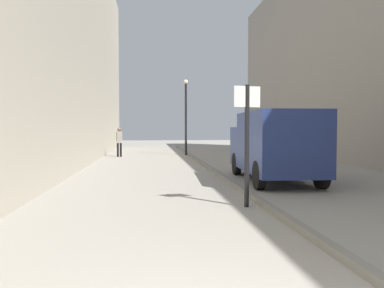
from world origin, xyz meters
TOP-DOWN VIEW (x-y plane):
  - ground_plane at (0.00, 12.00)m, footprint 80.00×80.00m
  - building_facade_left at (-5.00, 12.00)m, footprint 2.81×40.00m
  - kerb_strip at (1.58, 12.00)m, footprint 0.16×40.00m
  - pedestrian_main_foreground at (-2.68, 20.45)m, footprint 0.35×0.23m
  - delivery_van at (3.07, 9.37)m, footprint 2.17×4.93m
  - street_sign_post at (1.19, 5.63)m, footprint 0.59×0.15m
  - lamp_post at (1.40, 21.44)m, footprint 0.28×0.28m

SIDE VIEW (x-z plane):
  - ground_plane at x=0.00m, z-range 0.00..0.00m
  - kerb_strip at x=1.58m, z-range 0.00..0.12m
  - pedestrian_main_foreground at x=-2.68m, z-range 0.13..1.87m
  - delivery_van at x=3.07m, z-range 0.09..2.28m
  - street_sign_post at x=1.19m, z-range 0.25..2.85m
  - lamp_post at x=1.40m, z-range 0.34..5.10m
  - building_facade_left at x=-5.00m, z-range 0.00..12.26m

